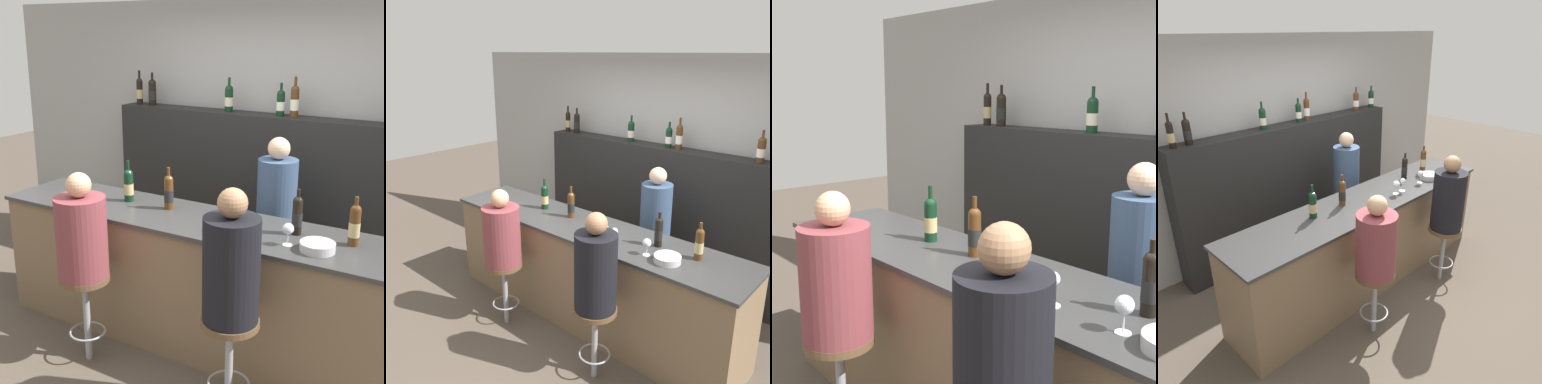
% 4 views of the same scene
% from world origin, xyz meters
% --- Properties ---
extents(ground_plane, '(16.00, 16.00, 0.00)m').
position_xyz_m(ground_plane, '(0.00, 0.00, 0.00)').
color(ground_plane, '#4C4238').
extents(wall_back, '(6.40, 0.05, 2.60)m').
position_xyz_m(wall_back, '(0.00, 1.80, 1.30)').
color(wall_back, '#9E9E9E').
rests_on(wall_back, ground_plane).
extents(bar_counter, '(3.26, 0.68, 1.01)m').
position_xyz_m(bar_counter, '(0.00, 0.32, 0.50)').
color(bar_counter, brown).
rests_on(bar_counter, ground_plane).
extents(back_bar_cabinet, '(3.06, 0.28, 1.60)m').
position_xyz_m(back_bar_cabinet, '(0.00, 1.57, 0.80)').
color(back_bar_cabinet, black).
rests_on(back_bar_cabinet, ground_plane).
extents(wine_bottle_counter_0, '(0.08, 0.08, 0.33)m').
position_xyz_m(wine_bottle_counter_0, '(-0.67, 0.41, 1.14)').
color(wine_bottle_counter_0, black).
rests_on(wine_bottle_counter_0, bar_counter).
extents(wine_bottle_counter_1, '(0.07, 0.07, 0.33)m').
position_xyz_m(wine_bottle_counter_1, '(-0.28, 0.41, 1.14)').
color(wine_bottle_counter_1, '#4C2D14').
rests_on(wine_bottle_counter_1, bar_counter).
extents(wine_bottle_counter_2, '(0.07, 0.07, 0.31)m').
position_xyz_m(wine_bottle_counter_2, '(0.74, 0.41, 1.14)').
color(wine_bottle_counter_2, black).
rests_on(wine_bottle_counter_2, bar_counter).
extents(wine_bottle_counter_3, '(0.07, 0.07, 0.32)m').
position_xyz_m(wine_bottle_counter_3, '(1.12, 0.41, 1.14)').
color(wine_bottle_counter_3, '#4C2D14').
rests_on(wine_bottle_counter_3, bar_counter).
extents(wine_bottle_backbar_0, '(0.07, 0.07, 0.34)m').
position_xyz_m(wine_bottle_backbar_0, '(-1.40, 1.57, 1.73)').
color(wine_bottle_backbar_0, black).
rests_on(wine_bottle_backbar_0, back_bar_cabinet).
extents(wine_bottle_backbar_1, '(0.08, 0.08, 0.32)m').
position_xyz_m(wine_bottle_backbar_1, '(-1.24, 1.57, 1.73)').
color(wine_bottle_backbar_1, black).
rests_on(wine_bottle_backbar_1, back_bar_cabinet).
extents(wine_bottle_backbar_2, '(0.08, 0.08, 0.31)m').
position_xyz_m(wine_bottle_backbar_2, '(-0.39, 1.57, 1.72)').
color(wine_bottle_backbar_2, black).
rests_on(wine_bottle_backbar_2, back_bar_cabinet).
extents(wine_bottle_backbar_3, '(0.07, 0.07, 0.28)m').
position_xyz_m(wine_bottle_backbar_3, '(0.12, 1.57, 1.71)').
color(wine_bottle_backbar_3, black).
rests_on(wine_bottle_backbar_3, back_bar_cabinet).
extents(wine_bottle_backbar_4, '(0.07, 0.07, 0.34)m').
position_xyz_m(wine_bottle_backbar_4, '(0.24, 1.57, 1.74)').
color(wine_bottle_backbar_4, '#4C2D14').
rests_on(wine_bottle_backbar_4, back_bar_cabinet).
extents(wine_glass_0, '(0.08, 0.08, 0.15)m').
position_xyz_m(wine_glass_0, '(0.31, 0.19, 1.11)').
color(wine_glass_0, silver).
rests_on(wine_glass_0, bar_counter).
extents(wine_glass_1, '(0.07, 0.07, 0.15)m').
position_xyz_m(wine_glass_1, '(0.43, 0.19, 1.11)').
color(wine_glass_1, silver).
rests_on(wine_glass_1, bar_counter).
extents(wine_glass_2, '(0.07, 0.07, 0.15)m').
position_xyz_m(wine_glass_2, '(0.76, 0.19, 1.11)').
color(wine_glass_2, silver).
rests_on(wine_glass_2, bar_counter).
extents(metal_bowl, '(0.22, 0.22, 0.06)m').
position_xyz_m(metal_bowl, '(0.95, 0.20, 1.03)').
color(metal_bowl, '#B7B7BC').
rests_on(metal_bowl, bar_counter).
extents(bar_stool_left, '(0.36, 0.36, 0.66)m').
position_xyz_m(bar_stool_left, '(-0.55, -0.28, 0.52)').
color(bar_stool_left, gray).
rests_on(bar_stool_left, ground_plane).
extents(guest_seated_left, '(0.35, 0.35, 0.75)m').
position_xyz_m(guest_seated_left, '(-0.55, -0.28, 0.98)').
color(guest_seated_left, brown).
rests_on(guest_seated_left, bar_stool_left).
extents(bar_stool_right, '(0.36, 0.36, 0.66)m').
position_xyz_m(bar_stool_right, '(0.60, -0.28, 0.52)').
color(bar_stool_right, gray).
rests_on(bar_stool_right, ground_plane).
extents(guest_seated_right, '(0.34, 0.34, 0.81)m').
position_xyz_m(guest_seated_right, '(0.60, -0.28, 1.01)').
color(guest_seated_right, black).
rests_on(guest_seated_right, bar_stool_right).
extents(bartender, '(0.32, 0.32, 1.53)m').
position_xyz_m(bartender, '(0.35, 0.99, 0.71)').
color(bartender, '#334766').
rests_on(bartender, ground_plane).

